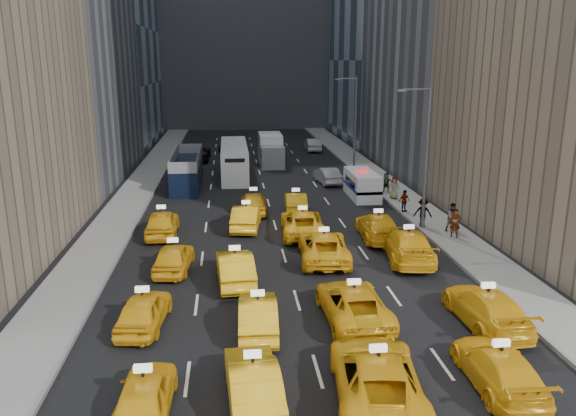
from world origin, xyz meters
name	(u,v)px	position (x,y,z in m)	size (l,w,h in m)	color
ground	(303,320)	(0.00, 0.00, 0.00)	(160.00, 160.00, 0.00)	black
sidewalk_west	(137,190)	(-10.50, 25.00, 0.07)	(3.00, 90.00, 0.15)	gray
sidewalk_east	(385,184)	(10.50, 25.00, 0.07)	(3.00, 90.00, 0.15)	gray
curb_west	(155,190)	(-9.05, 25.00, 0.09)	(0.15, 90.00, 0.18)	slate
curb_east	(369,185)	(9.05, 25.00, 0.09)	(0.15, 90.00, 0.18)	slate
streetlight_near	(425,153)	(9.18, 12.00, 4.92)	(2.15, 0.22, 9.00)	#595B60
streetlight_far	(354,120)	(9.18, 32.00, 4.92)	(2.15, 0.22, 9.00)	#595B60
taxi_0	(145,395)	(-5.61, -5.93, 0.69)	(1.63, 4.05, 1.38)	#F6B014
taxi_1	(253,382)	(-2.32, -5.62, 0.74)	(1.56, 4.49, 1.48)	#F6B014
taxi_2	(377,377)	(1.58, -5.90, 0.81)	(2.67, 5.80, 1.61)	#F6B014
taxi_3	(498,368)	(5.79, -5.56, 0.69)	(1.92, 4.72, 1.37)	#F6B014
taxi_4	(144,310)	(-6.48, 0.08, 0.71)	(1.68, 4.17, 1.42)	#F6B014
taxi_5	(258,315)	(-1.91, -0.79, 0.71)	(1.50, 4.31, 1.42)	#F6B014
taxi_6	(353,303)	(2.09, -0.21, 0.74)	(2.46, 5.34, 1.49)	#F6B014
taxi_7	(486,308)	(7.39, -1.21, 0.75)	(2.11, 5.20, 1.51)	#F6B014
taxi_8	(174,257)	(-5.85, 6.31, 0.72)	(1.70, 4.22, 1.44)	#F6B014
taxi_9	(235,267)	(-2.73, 4.39, 0.78)	(1.65, 4.74, 1.56)	#F6B014
taxi_10	(324,247)	(2.07, 7.09, 0.76)	(2.53, 5.49, 1.53)	#F6B014
taxi_11	(408,245)	(6.60, 6.61, 0.83)	(2.33, 5.72, 1.66)	#F6B014
taxi_12	(162,223)	(-7.09, 12.45, 0.81)	(1.90, 4.73, 1.61)	#F6B014
taxi_13	(246,217)	(-1.89, 13.38, 0.77)	(1.63, 4.68, 1.54)	#F6B014
taxi_14	(302,223)	(1.52, 11.67, 0.76)	(2.54, 5.50, 1.53)	#F6B014
taxi_15	(378,226)	(5.96, 10.46, 0.77)	(2.14, 5.28, 1.53)	#F6B014
taxi_16	(253,202)	(-1.25, 17.18, 0.76)	(1.80, 4.47, 1.52)	#F6B014
taxi_17	(296,202)	(1.77, 17.24, 0.69)	(1.45, 4.17, 1.37)	#F6B014
nypd_van	(362,185)	(7.47, 20.97, 0.99)	(2.54, 5.30, 2.19)	white
double_decker	(187,169)	(-6.49, 26.75, 1.42)	(2.93, 10.01, 2.87)	black
city_bus	(234,160)	(-2.41, 30.66, 1.45)	(3.47, 11.55, 2.94)	silver
box_truck	(271,150)	(1.44, 36.18, 1.51)	(2.35, 6.73, 3.07)	silver
misc_car_0	(327,175)	(5.64, 26.37, 0.71)	(1.49, 4.29, 1.41)	#9C9DA3
misc_car_1	(197,152)	(-6.35, 39.52, 0.83)	(2.74, 5.95, 1.65)	black
misc_car_2	(273,141)	(2.55, 47.77, 0.73)	(2.03, 5.00, 1.45)	slate
misc_car_3	(227,145)	(-3.08, 45.31, 0.78)	(1.85, 4.60, 1.57)	black
misc_car_4	(313,145)	(7.06, 44.32, 0.75)	(1.59, 4.55, 1.50)	#999AA0
pedestrian_0	(455,223)	(10.54, 9.82, 1.03)	(0.64, 0.42, 1.76)	gray
pedestrian_1	(453,217)	(10.87, 11.01, 1.05)	(0.87, 0.48, 1.79)	gray
pedestrian_2	(423,213)	(9.36, 12.21, 1.06)	(1.18, 0.49, 1.83)	gray
pedestrian_3	(404,201)	(9.28, 15.84, 0.93)	(0.91, 0.41, 1.56)	gray
pedestrian_4	(394,188)	(9.68, 19.70, 1.00)	(0.83, 0.45, 1.71)	gray
pedestrian_5	(386,182)	(9.73, 22.01, 0.93)	(1.44, 0.42, 1.56)	gray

